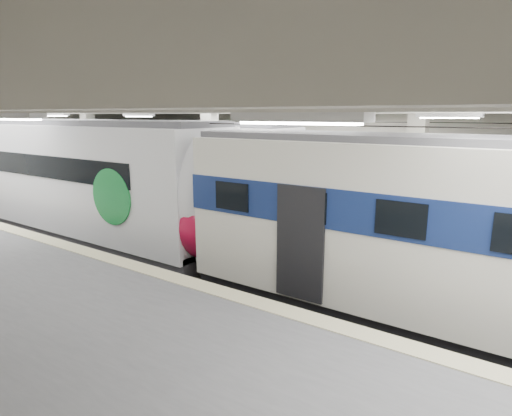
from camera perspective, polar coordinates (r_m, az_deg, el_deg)
The scene contains 4 objects.
station_hall at distance 11.94m, azimuth -9.95°, elevation 3.87°, with size 36.00×24.00×5.75m.
modern_emu at distance 17.61m, azimuth -19.56°, elevation 3.07°, with size 14.94×3.08×4.77m.
older_rer at distance 10.56m, azimuth 26.41°, elevation -3.23°, with size 13.74×3.03×4.52m.
far_train at distance 22.75m, azimuth -11.55°, elevation 5.60°, with size 14.54×3.24×4.60m.
Camera 1 is at (8.31, -10.14, 4.98)m, focal length 30.00 mm.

